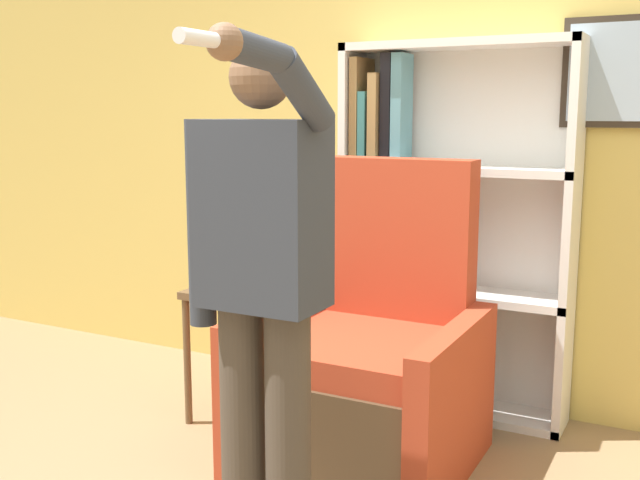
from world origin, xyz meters
TOP-DOWN VIEW (x-y plane):
  - wall_back at (0.00, 2.03)m, footprint 8.00×0.11m
  - bookcase at (-0.20, 1.87)m, footprint 1.17×0.28m
  - armchair at (-0.22, 1.15)m, footprint 0.93×0.92m
  - person_standing at (-0.18, 0.21)m, footprint 0.54×0.78m
  - side_table at (-1.01, 1.22)m, footprint 0.36×0.36m
  - table_lamp at (-1.01, 1.22)m, footprint 0.27×0.27m

SIDE VIEW (x-z plane):
  - armchair at x=-0.22m, z-range -0.26..1.07m
  - side_table at x=-1.01m, z-range 0.18..0.86m
  - bookcase at x=-0.20m, z-range 0.01..1.89m
  - person_standing at x=-0.18m, z-range 0.12..1.86m
  - table_lamp at x=-1.01m, z-range 0.79..1.19m
  - wall_back at x=0.00m, z-range 0.00..2.80m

